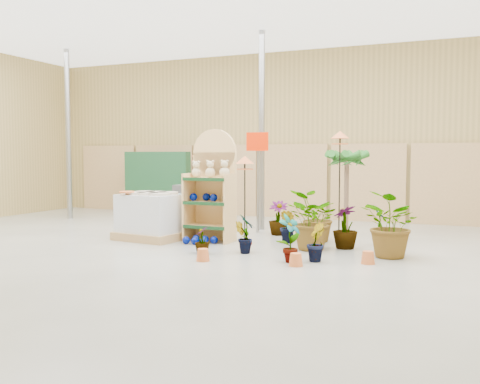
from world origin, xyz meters
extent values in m
cube|color=gray|center=(0.00, 0.00, -0.05)|extent=(15.00, 12.00, 0.10)
cube|color=olive|center=(0.00, 6.05, 2.25)|extent=(15.00, 0.10, 4.50)
cylinder|color=gray|center=(-5.50, 3.50, 2.25)|extent=(0.14, 0.14, 4.50)
cylinder|color=gray|center=(0.00, 3.50, 2.25)|extent=(0.14, 0.14, 4.50)
cube|color=#A88253|center=(-6.00, 5.92, 1.00)|extent=(1.90, 0.06, 2.00)
cube|color=#A88253|center=(-4.00, 5.92, 1.00)|extent=(1.90, 0.06, 2.00)
cube|color=#A88253|center=(-2.00, 5.92, 1.00)|extent=(1.90, 0.06, 2.00)
cube|color=#A88253|center=(0.00, 5.92, 1.00)|extent=(1.90, 0.06, 2.00)
cube|color=#A88253|center=(2.00, 5.92, 1.00)|extent=(1.90, 0.06, 2.00)
cube|color=#A88253|center=(4.00, 5.92, 1.00)|extent=(1.90, 0.06, 2.00)
cube|color=tan|center=(-0.36, 1.77, 0.88)|extent=(0.93, 0.10, 1.76)
cylinder|color=tan|center=(-0.36, 1.77, 1.76)|extent=(0.93, 0.10, 0.93)
cube|color=tan|center=(-0.36, 1.50, 0.31)|extent=(0.90, 0.53, 0.04)
cube|color=#0F3819|center=(-0.36, 1.24, 0.31)|extent=(0.89, 0.05, 0.06)
cube|color=tan|center=(-0.36, 1.50, 0.78)|extent=(0.90, 0.53, 0.04)
cube|color=#0F3819|center=(-0.36, 1.24, 0.78)|extent=(0.89, 0.05, 0.06)
cube|color=tan|center=(-0.36, 1.50, 1.24)|extent=(0.90, 0.53, 0.04)
cube|color=#0F3819|center=(-0.36, 1.24, 1.24)|extent=(0.89, 0.05, 0.06)
cube|color=tan|center=(-0.81, 1.50, 0.67)|extent=(0.05, 0.52, 1.35)
cube|color=tan|center=(0.08, 1.50, 0.67)|extent=(0.05, 0.52, 1.35)
sphere|color=#C9B48A|center=(-0.67, 1.56, 1.36)|extent=(0.19, 0.19, 0.19)
sphere|color=#C9B48A|center=(-0.67, 1.56, 1.51)|extent=(0.15, 0.15, 0.15)
sphere|color=#C9B48A|center=(-0.36, 1.56, 1.36)|extent=(0.20, 0.20, 0.20)
sphere|color=#C9B48A|center=(-0.36, 1.56, 1.52)|extent=(0.15, 0.15, 0.15)
sphere|color=#C9B48A|center=(-0.05, 1.56, 1.37)|extent=(0.21, 0.21, 0.21)
sphere|color=#C9B48A|center=(-0.05, 1.56, 1.53)|extent=(0.15, 0.15, 0.15)
sphere|color=#000F72|center=(-0.69, 1.48, 0.88)|extent=(0.16, 0.16, 0.16)
sphere|color=#000F72|center=(-0.47, 1.60, 0.88)|extent=(0.16, 0.16, 0.16)
sphere|color=#000F72|center=(-0.25, 1.48, 0.88)|extent=(0.16, 0.16, 0.16)
sphere|color=#000F72|center=(-0.03, 1.60, 0.88)|extent=(0.16, 0.16, 0.16)
sphere|color=#000F72|center=(-0.63, 1.04, 0.07)|extent=(0.15, 0.15, 0.15)
sphere|color=#000F72|center=(-0.53, 1.28, 0.07)|extent=(0.15, 0.15, 0.15)
sphere|color=#000F72|center=(-0.44, 1.04, 0.07)|extent=(0.15, 0.15, 0.15)
sphere|color=#000F72|center=(-0.34, 1.28, 0.07)|extent=(0.15, 0.15, 0.15)
sphere|color=#000F72|center=(-0.25, 1.04, 0.07)|extent=(0.15, 0.15, 0.15)
sphere|color=#000F72|center=(-0.15, 1.28, 0.07)|extent=(0.15, 0.15, 0.15)
cube|color=#A88253|center=(-1.56, 1.31, 0.08)|extent=(1.44, 1.26, 0.16)
cube|color=silver|center=(-1.56, 1.31, 0.54)|extent=(1.32, 1.14, 0.76)
cylinder|color=#BFB299|center=(-1.83, 1.15, 0.94)|extent=(0.43, 0.43, 0.04)
cylinder|color=#BFB299|center=(-1.56, 1.15, 0.94)|extent=(0.43, 0.43, 0.04)
cylinder|color=#BFB299|center=(-1.28, 1.15, 0.94)|extent=(0.43, 0.43, 0.04)
cylinder|color=#BFB299|center=(-1.83, 1.48, 0.94)|extent=(0.43, 0.43, 0.04)
cylinder|color=#BFB299|center=(-1.56, 1.48, 0.94)|extent=(0.43, 0.43, 0.04)
cylinder|color=#BFB299|center=(-1.28, 1.48, 0.94)|extent=(0.43, 0.43, 0.04)
cube|color=#313131|center=(-1.83, 3.29, 0.25)|extent=(0.50, 0.50, 0.50)
cube|color=#313131|center=(-1.83, 3.29, 0.75)|extent=(0.50, 0.50, 0.50)
cube|color=#174224|center=(-3.80, 5.20, 0.90)|extent=(2.00, 0.30, 1.80)
cylinder|color=gray|center=(0.10, 3.00, 1.10)|extent=(0.05, 0.05, 2.20)
cube|color=red|center=(0.10, 2.96, 2.00)|extent=(0.50, 0.03, 0.40)
cylinder|color=black|center=(0.58, 1.05, 0.73)|extent=(0.02, 0.02, 1.45)
cylinder|color=orange|center=(0.58, 1.05, 1.45)|extent=(0.30, 0.30, 0.02)
cone|color=orange|center=(0.58, 1.05, 1.62)|extent=(0.34, 0.34, 0.14)
cylinder|color=black|center=(2.14, 1.86, 0.96)|extent=(0.02, 0.02, 1.91)
cylinder|color=orange|center=(2.14, 1.86, 1.91)|extent=(0.30, 0.30, 0.02)
cone|color=orange|center=(2.14, 1.86, 2.08)|extent=(0.34, 0.34, 0.14)
cylinder|color=black|center=(-2.11, 4.44, 0.78)|extent=(0.02, 0.02, 1.57)
cylinder|color=orange|center=(-2.11, 4.44, 1.57)|extent=(0.30, 0.30, 0.02)
cone|color=orange|center=(-2.11, 4.44, 1.74)|extent=(0.34, 0.34, 0.14)
cylinder|color=brown|center=(2.01, 3.17, 0.78)|extent=(0.10, 0.10, 1.56)
imported|color=#1D5D1B|center=(0.76, 0.69, 0.34)|extent=(0.40, 0.43, 0.68)
imported|color=#1D5D1B|center=(0.75, 0.56, 0.28)|extent=(0.39, 0.40, 0.56)
imported|color=#1D5D1B|center=(1.79, 1.33, 0.54)|extent=(1.25, 1.28, 1.09)
imported|color=#1D5D1B|center=(2.29, 1.73, 0.40)|extent=(0.61, 0.61, 0.80)
imported|color=#1D5D1B|center=(2.84, 2.21, 0.38)|extent=(0.37, 0.46, 0.76)
imported|color=#1D5D1B|center=(1.14, 1.92, 0.32)|extent=(0.46, 0.45, 0.65)
imported|color=#1D5D1B|center=(1.60, 2.27, 0.49)|extent=(1.16, 1.13, 0.99)
imported|color=#1D5D1B|center=(0.09, 0.29, 0.23)|extent=(0.33, 0.33, 0.47)
imported|color=#1D5D1B|center=(1.73, 0.12, 0.39)|extent=(0.42, 0.49, 0.78)
imported|color=#1D5D1B|center=(2.08, 0.38, 0.31)|extent=(0.35, 0.40, 0.62)
imported|color=#1D5D1B|center=(3.20, 1.15, 0.56)|extent=(1.33, 1.33, 1.12)
imported|color=#1D5D1B|center=(0.62, 2.85, 0.36)|extent=(0.50, 0.50, 0.73)
camera|label=1|loc=(4.23, -7.94, 1.72)|focal=40.00mm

